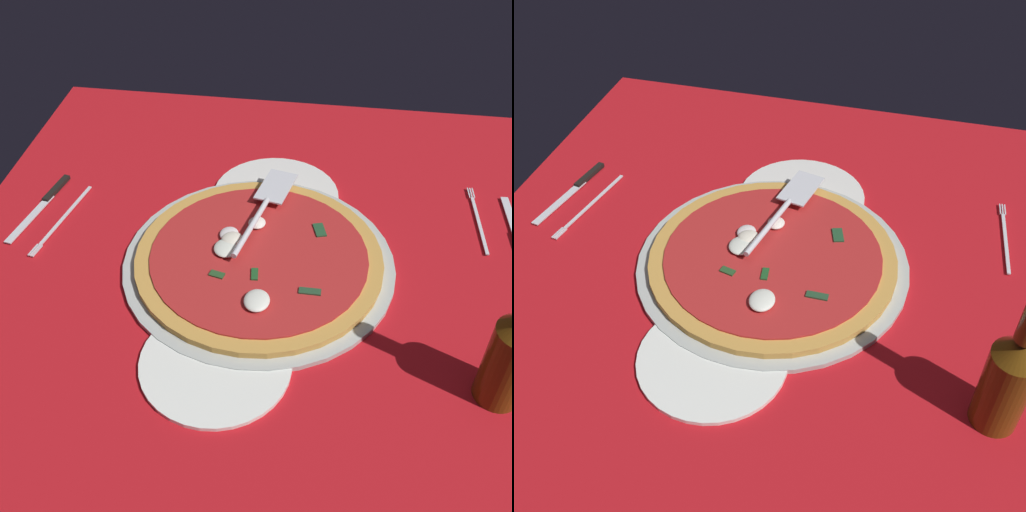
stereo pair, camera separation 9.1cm
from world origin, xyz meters
The scene contains 10 objects.
ground_plane centered at (0.00, 0.00, -0.40)cm, with size 106.30×106.30×0.80cm, color #B5131A.
checker_pattern centered at (0.00, 0.00, 0.05)cm, with size 106.30×106.30×0.10cm.
pizza_pan centered at (2.36, -0.49, 0.70)cm, with size 45.46×45.46×1.20cm, color #B3BAB5.
dinner_plate_left centered at (-16.92, 0.59, 0.60)cm, with size 23.74×23.74×1.00cm, color white.
dinner_plate_right centered at (23.93, -3.28, 0.60)cm, with size 22.11×22.11×1.00cm, color white.
pizza centered at (2.40, -0.57, 2.06)cm, with size 41.37×41.37×2.78cm.
pizza_server centered at (-8.57, -0.61, 4.40)cm, with size 25.57×8.71×1.00cm.
place_setting_near centered at (-6.11, -39.72, 0.45)cm, with size 23.58×16.05×1.40cm.
place_setting_far centered at (-13.18, 41.12, 0.45)cm, with size 20.01×14.38×1.40cm.
beer_bottle centered at (23.53, 35.92, 9.44)cm, with size 6.35×6.35×24.54cm.
Camera 2 is at (76.57, 19.38, 73.35)cm, focal length 44.06 mm.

